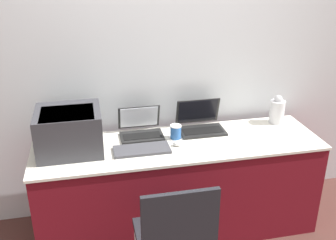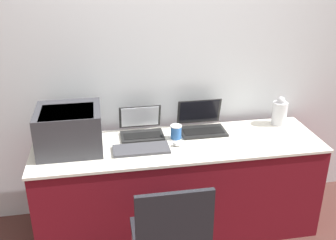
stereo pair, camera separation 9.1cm
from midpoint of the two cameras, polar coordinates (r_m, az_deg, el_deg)
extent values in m
cube|color=silver|center=(3.13, -0.99, 8.82)|extent=(8.00, 0.05, 2.60)
cube|color=maroon|center=(3.13, 0.67, -9.82)|extent=(2.13, 0.60, 0.75)
cube|color=silver|center=(2.93, 0.70, -3.52)|extent=(2.15, 0.62, 0.02)
cube|color=#333338|center=(2.86, -15.03, -1.52)|extent=(0.45, 0.41, 0.31)
cube|color=black|center=(2.77, -15.32, 0.48)|extent=(0.36, 0.31, 0.06)
cube|color=black|center=(3.02, -4.67, -2.40)|extent=(0.33, 0.20, 0.02)
cube|color=black|center=(3.00, -4.65, -2.30)|extent=(0.29, 0.11, 0.00)
cube|color=black|center=(3.10, -5.08, 0.43)|extent=(0.33, 0.07, 0.20)
cube|color=silver|center=(3.09, -5.07, 0.41)|extent=(0.29, 0.06, 0.18)
cube|color=black|center=(3.10, 4.14, -1.62)|extent=(0.35, 0.22, 0.02)
cube|color=black|center=(3.09, 4.20, -1.53)|extent=(0.31, 0.12, 0.00)
cube|color=black|center=(3.18, 3.50, 1.31)|extent=(0.35, 0.06, 0.21)
cube|color=black|center=(3.17, 3.54, 1.29)|extent=(0.32, 0.05, 0.19)
cube|color=#3D3D42|center=(2.82, -4.74, -4.31)|extent=(0.40, 0.18, 0.02)
cylinder|color=#285699|center=(2.98, 0.25, -1.80)|extent=(0.08, 0.08, 0.10)
cylinder|color=white|center=(2.96, 0.25, -0.86)|extent=(0.09, 0.09, 0.01)
ellipsoid|color=silver|center=(2.88, 0.48, -3.43)|extent=(0.07, 0.05, 0.04)
cylinder|color=silver|center=(3.34, 14.78, 1.15)|extent=(0.12, 0.12, 0.19)
sphere|color=silver|center=(3.31, 14.98, 2.92)|extent=(0.07, 0.07, 0.07)
cube|color=black|center=(2.55, -0.52, -16.79)|extent=(0.43, 0.45, 0.04)
cube|color=black|center=(2.23, 0.59, -15.34)|extent=(0.43, 0.03, 0.46)
camera|label=1|loc=(0.05, -90.91, -0.40)|focal=42.00mm
camera|label=2|loc=(0.05, 89.09, 0.40)|focal=42.00mm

